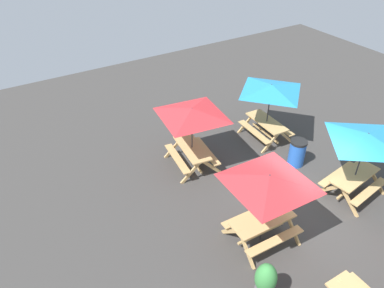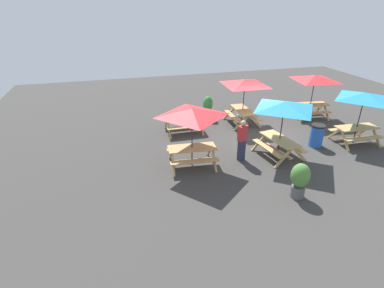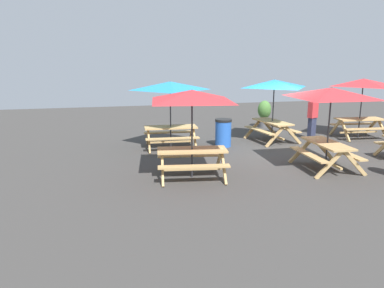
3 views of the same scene
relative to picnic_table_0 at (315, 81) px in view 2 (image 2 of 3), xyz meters
The scene contains 11 objects.
ground_plane 4.44m from the picnic_table_0, 25.06° to the left, with size 27.03×27.03×0.00m, color #3D3A38.
picnic_table_0 is the anchor object (origin of this frame).
picnic_table_1 8.23m from the picnic_table_0, 24.12° to the left, with size 2.17×2.17×2.34m.
picnic_table_2 7.17m from the picnic_table_0, ahead, with size 1.81×1.55×0.81m.
picnic_table_3 3.34m from the picnic_table_0, 89.67° to the left, with size 2.11×2.11×2.34m.
picnic_table_4 3.87m from the picnic_table_0, ahead, with size 2.83×2.83×2.34m.
picnic_table_5 5.30m from the picnic_table_0, 42.22° to the left, with size 2.26×2.26×2.34m.
trash_bin_blue 3.96m from the picnic_table_0, 59.39° to the left, with size 0.59×0.59×0.98m.
potted_plant_0 5.66m from the picnic_table_0, 13.74° to the right, with size 0.51×0.51×1.24m.
potted_plant_1 7.99m from the picnic_table_0, 52.59° to the left, with size 0.60×0.60×1.21m.
person_standing 6.60m from the picnic_table_0, 32.09° to the left, with size 0.42×0.34×1.67m.
Camera 2 is at (6.60, 11.39, 5.74)m, focal length 28.00 mm.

